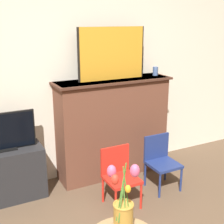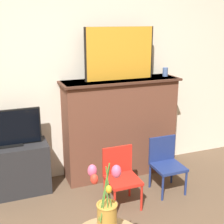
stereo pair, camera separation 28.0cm
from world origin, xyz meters
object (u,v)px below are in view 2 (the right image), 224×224
(chair_blue, at_px, (166,161))
(vase_tulips, at_px, (107,214))
(tv_monitor, at_px, (9,129))
(chair_red, at_px, (121,174))
(painting, at_px, (120,54))

(chair_blue, bearing_deg, vase_tulips, -134.74)
(chair_blue, bearing_deg, tv_monitor, 161.33)
(tv_monitor, bearing_deg, chair_red, -31.49)
(painting, xyz_separation_m, chair_red, (-0.24, -0.64, -1.12))
(tv_monitor, distance_m, chair_blue, 1.71)
(painting, relative_size, chair_red, 1.37)
(tv_monitor, height_order, chair_blue, tv_monitor)
(painting, height_order, chair_red, painting)
(tv_monitor, distance_m, vase_tulips, 1.71)
(tv_monitor, xyz_separation_m, vase_tulips, (0.48, -1.64, -0.08))
(chair_red, distance_m, chair_blue, 0.58)
(vase_tulips, bearing_deg, painting, 65.11)
(chair_red, bearing_deg, tv_monitor, 148.51)
(chair_red, relative_size, chair_blue, 1.00)
(tv_monitor, relative_size, chair_blue, 1.11)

